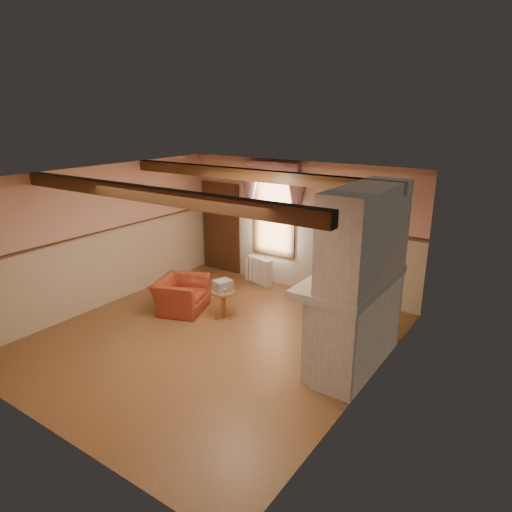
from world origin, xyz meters
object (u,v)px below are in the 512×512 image
Objects in this scene: radiator at (259,270)px; oil_lamp at (368,257)px; mantel_clock at (367,260)px; armchair at (181,295)px; bowl at (355,272)px; side_table at (224,304)px.

radiator is 2.50× the size of oil_lamp.
mantel_clock is 0.04m from oil_lamp.
bowl is (3.49, 0.17, 1.13)m from armchair.
armchair is 1.82× the size of side_table.
oil_lamp is (2.58, 0.48, 1.29)m from side_table.
bowl is 1.29× the size of mantel_clock.
radiator is at bearing 147.43° from bowl.
armchair is 3.74m from mantel_clock.
bowl is at bearing -90.00° from mantel_clock.
side_table is at bearing -169.52° from oil_lamp.
bowl is 0.49m from mantel_clock.
armchair is 1.43× the size of radiator.
bowl reaches higher than armchair.
armchair is at bearing -177.15° from bowl.
oil_lamp reaches higher than radiator.
oil_lamp is at bearing 10.48° from side_table.
bowl is at bearing -18.18° from radiator.
armchair reaches higher than radiator.
side_table is 1.96× the size of oil_lamp.
radiator is 2.27× the size of bowl.
radiator is at bearing 103.96° from side_table.
mantel_clock is (3.06, -1.47, 1.22)m from radiator.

